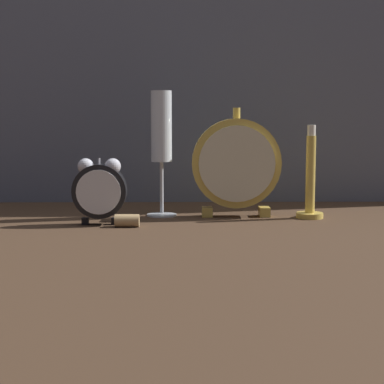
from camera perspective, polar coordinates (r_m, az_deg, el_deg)
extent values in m
plane|color=#422D1E|center=(1.11, 0.06, -3.10)|extent=(4.00, 4.00, 0.00)
cube|color=slate|center=(1.43, -0.15, 15.01)|extent=(1.48, 0.01, 0.79)
cube|color=black|center=(1.15, -9.46, -2.57)|extent=(0.01, 0.01, 0.01)
cube|color=black|center=(1.14, -6.87, -2.58)|extent=(0.01, 0.01, 0.01)
cylinder|color=black|center=(1.14, -8.21, 0.08)|extent=(0.09, 0.03, 0.09)
cylinder|color=silver|center=(1.12, -8.32, -0.02)|extent=(0.08, 0.00, 0.08)
sphere|color=silver|center=(1.14, -9.44, 2.27)|extent=(0.03, 0.03, 0.03)
sphere|color=silver|center=(1.13, -7.06, 2.28)|extent=(0.03, 0.03, 0.03)
cylinder|color=silver|center=(1.13, -8.26, 2.56)|extent=(0.00, 0.00, 0.02)
cube|color=gold|center=(1.22, 1.35, -1.77)|extent=(0.02, 0.03, 0.02)
cube|color=gold|center=(1.23, 6.44, -1.75)|extent=(0.02, 0.03, 0.02)
cylinder|color=gold|center=(1.21, 3.94, 2.58)|extent=(0.17, 0.04, 0.17)
cylinder|color=beige|center=(1.19, 4.03, 2.51)|extent=(0.14, 0.00, 0.14)
cylinder|color=gold|center=(1.21, 3.98, 7.02)|extent=(0.01, 0.01, 0.02)
cylinder|color=silver|center=(1.23, -2.70, -1.98)|extent=(0.06, 0.06, 0.01)
cylinder|color=silver|center=(1.22, -2.72, 0.43)|extent=(0.01, 0.01, 0.10)
cylinder|color=white|center=(1.22, -2.75, 5.86)|extent=(0.04, 0.04, 0.13)
cylinder|color=#E5D17F|center=(1.22, -2.74, 4.76)|extent=(0.04, 0.04, 0.09)
cylinder|color=gold|center=(1.22, 10.41, -2.05)|extent=(0.05, 0.05, 0.01)
cylinder|color=gold|center=(1.21, 10.49, 1.54)|extent=(0.02, 0.02, 0.14)
cylinder|color=silver|center=(1.21, 10.57, 5.42)|extent=(0.02, 0.02, 0.02)
cylinder|color=tan|center=(1.11, -5.79, -2.52)|extent=(0.04, 0.02, 0.02)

